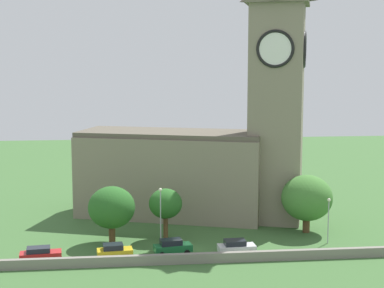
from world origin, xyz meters
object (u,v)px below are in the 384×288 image
Objects in this scene: car_white at (236,247)px; church at (206,148)px; car_yellow at (114,251)px; streetlamp_west_mid at (161,209)px; car_red at (40,254)px; tree_by_tower at (166,204)px; tree_churchyard at (112,208)px; tree_riverside_west at (307,198)px; car_green at (172,247)px; streetlamp_central at (329,213)px.

church is at bearing 93.84° from car_white.
car_yellow is 0.56× the size of streetlamp_west_mid.
tree_by_tower reaches higher than car_red.
church is 14.20m from tree_by_tower.
church is 30.35m from car_red.
car_red is 1.14× the size of car_yellow.
church is 7.78× the size of car_white.
tree_churchyard is at bearing -169.48° from tree_by_tower.
streetlamp_west_mid is 21.17m from tree_riverside_west.
car_red is at bearing -169.46° from streetlamp_west_mid.
tree_by_tower is (0.92, 4.64, -0.43)m from streetlamp_west_mid.
tree_riverside_west reaches higher than streetlamp_west_mid.
tree_churchyard is at bearing -175.09° from tree_riverside_west.
tree_by_tower is at bearing -177.15° from tree_riverside_west.
church reaches higher than tree_riverside_west.
car_yellow is 0.90× the size of car_green.
car_red is at bearing -166.61° from tree_riverside_west.
car_green is at bearing -57.19° from streetlamp_west_mid.
car_red is 8.70m from car_yellow.
tree_by_tower is 19.52m from tree_riverside_west.
tree_riverside_west reaches higher than car_white.
church is 8.26× the size of car_yellow.
car_green is (-6.50, -17.62, -9.60)m from church.
church reaches higher than tree_churchyard.
tree_by_tower reaches higher than car_yellow.
car_white is at bearing -143.34° from tree_riverside_west.
car_green reaches higher than car_white.
car_red is 36.01m from tree_riverside_west.
car_yellow is 7.04m from car_green.
streetlamp_central is at bearing -6.19° from tree_churchyard.
streetlamp_central is at bearing 4.75° from car_red.
car_white reaches higher than car_yellow.
streetlamp_central is at bearing 14.12° from car_white.
car_white is 14.71m from tree_riverside_west.
car_green is at bearing 6.38° from car_yellow.
streetlamp_west_mid is 1.05× the size of tree_churchyard.
tree_churchyard reaches higher than streetlamp_central.
car_white is at bearing -42.73° from tree_by_tower.
streetlamp_west_mid is at bearing 122.81° from car_green.
car_yellow is (8.69, -0.11, 0.06)m from car_red.
tree_riverside_west is at bearing -38.39° from church.
car_yellow is (-13.50, -18.40, -9.66)m from church.
tree_churchyard is 1.11× the size of tree_by_tower.
streetlamp_west_mid reaches higher than car_white.
car_red is 15.27m from streetlamp_west_mid.
car_white is at bearing -0.45° from car_red.
car_green is 20.75m from streetlamp_central.
tree_riverside_west is at bearing 15.36° from streetlamp_west_mid.
streetlamp_central reaches higher than car_yellow.
tree_riverside_west is at bearing 36.66° from car_white.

